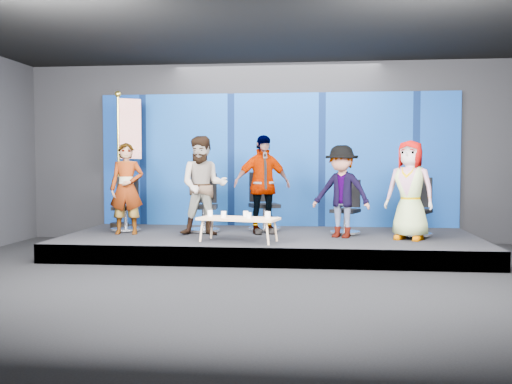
# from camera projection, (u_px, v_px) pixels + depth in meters

# --- Properties ---
(ground) EXTENTS (10.00, 10.00, 0.00)m
(ground) POSITION_uv_depth(u_px,v_px,m) (254.00, 283.00, 7.35)
(ground) COLOR black
(ground) RESTS_ON ground
(room_walls) EXTENTS (10.02, 8.02, 3.51)m
(room_walls) POSITION_uv_depth(u_px,v_px,m) (254.00, 93.00, 7.22)
(room_walls) COLOR black
(room_walls) RESTS_ON ground
(riser) EXTENTS (7.00, 3.00, 0.30)m
(riser) POSITION_uv_depth(u_px,v_px,m) (270.00, 244.00, 9.82)
(riser) COLOR black
(riser) RESTS_ON ground
(backdrop) EXTENTS (7.00, 0.08, 2.60)m
(backdrop) POSITION_uv_depth(u_px,v_px,m) (276.00, 160.00, 11.19)
(backdrop) COLOR navy
(backdrop) RESTS_ON riser
(chair_a) EXTENTS (0.62, 0.62, 0.98)m
(chair_a) POSITION_uv_depth(u_px,v_px,m) (126.00, 213.00, 10.41)
(chair_a) COLOR silver
(chair_a) RESTS_ON riser
(panelist_a) EXTENTS (0.63, 0.46, 1.59)m
(panelist_a) POSITION_uv_depth(u_px,v_px,m) (127.00, 189.00, 9.90)
(panelist_a) COLOR black
(panelist_a) RESTS_ON riser
(chair_b) EXTENTS (0.65, 0.65, 1.05)m
(chair_b) POSITION_uv_depth(u_px,v_px,m) (204.00, 213.00, 10.26)
(chair_b) COLOR silver
(chair_b) RESTS_ON riser
(panelist_b) EXTENTS (0.89, 0.73, 1.70)m
(panelist_b) POSITION_uv_depth(u_px,v_px,m) (203.00, 186.00, 9.73)
(panelist_b) COLOR black
(panelist_b) RESTS_ON riser
(chair_c) EXTENTS (0.78, 0.78, 1.07)m
(chair_c) POSITION_uv_depth(u_px,v_px,m) (264.00, 211.00, 10.48)
(chair_c) COLOR silver
(chair_c) RESTS_ON riser
(panelist_c) EXTENTS (1.10, 0.77, 1.73)m
(panelist_c) POSITION_uv_depth(u_px,v_px,m) (262.00, 185.00, 9.95)
(panelist_c) COLOR black
(panelist_c) RESTS_ON riser
(chair_d) EXTENTS (0.70, 0.70, 0.95)m
(chair_d) POSITION_uv_depth(u_px,v_px,m) (346.00, 216.00, 9.94)
(chair_d) COLOR silver
(chair_d) RESTS_ON riser
(panelist_d) EXTENTS (1.13, 0.91, 1.53)m
(panelist_d) POSITION_uv_depth(u_px,v_px,m) (341.00, 192.00, 9.45)
(panelist_d) COLOR black
(panelist_d) RESTS_ON riser
(chair_e) EXTENTS (0.75, 0.75, 0.99)m
(chair_e) POSITION_uv_depth(u_px,v_px,m) (417.00, 217.00, 9.67)
(chair_e) COLOR silver
(chair_e) RESTS_ON riser
(panelist_e) EXTENTS (0.93, 0.80, 1.61)m
(panelist_e) POSITION_uv_depth(u_px,v_px,m) (410.00, 190.00, 9.20)
(panelist_e) COLOR black
(panelist_e) RESTS_ON riser
(coffee_table) EXTENTS (1.33, 0.79, 0.38)m
(coffee_table) POSITION_uv_depth(u_px,v_px,m) (238.00, 219.00, 8.96)
(coffee_table) COLOR tan
(coffee_table) RESTS_ON riser
(mug_a) EXTENTS (0.08, 0.08, 0.10)m
(mug_a) POSITION_uv_depth(u_px,v_px,m) (210.00, 213.00, 9.18)
(mug_a) COLOR silver
(mug_a) RESTS_ON coffee_table
(mug_b) EXTENTS (0.08, 0.08, 0.10)m
(mug_b) POSITION_uv_depth(u_px,v_px,m) (224.00, 214.00, 8.97)
(mug_b) COLOR silver
(mug_b) RESTS_ON coffee_table
(mug_c) EXTENTS (0.08, 0.08, 0.10)m
(mug_c) POSITION_uv_depth(u_px,v_px,m) (246.00, 214.00, 9.04)
(mug_c) COLOR silver
(mug_c) RESTS_ON coffee_table
(mug_d) EXTENTS (0.08, 0.08, 0.09)m
(mug_d) POSITION_uv_depth(u_px,v_px,m) (249.00, 215.00, 8.81)
(mug_d) COLOR silver
(mug_d) RESTS_ON coffee_table
(mug_e) EXTENTS (0.09, 0.09, 0.10)m
(mug_e) POSITION_uv_depth(u_px,v_px,m) (268.00, 215.00, 8.85)
(mug_e) COLOR silver
(mug_e) RESTS_ON coffee_table
(flag_stand) EXTENTS (0.56, 0.39, 2.59)m
(flag_stand) POSITION_uv_depth(u_px,v_px,m) (126.00, 156.00, 10.75)
(flag_stand) COLOR black
(flag_stand) RESTS_ON riser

